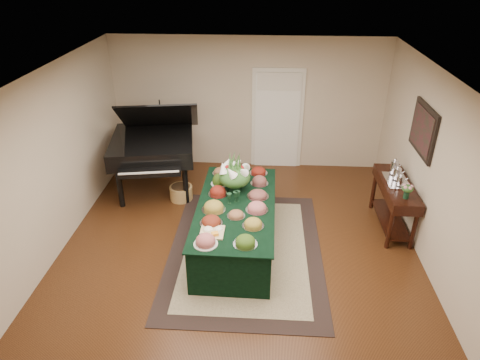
# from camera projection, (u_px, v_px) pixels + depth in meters

# --- Properties ---
(ground) EXTENTS (6.00, 6.00, 0.00)m
(ground) POSITION_uv_depth(u_px,v_px,m) (239.00, 248.00, 6.70)
(ground) COLOR black
(ground) RESTS_ON ground
(area_rug) EXTENTS (2.33, 3.27, 0.01)m
(area_rug) POSITION_uv_depth(u_px,v_px,m) (245.00, 250.00, 6.65)
(area_rug) COLOR black
(area_rug) RESTS_ON ground
(kitchen_doorway) EXTENTS (1.05, 0.07, 2.10)m
(kitchen_doorway) POSITION_uv_depth(u_px,v_px,m) (277.00, 120.00, 8.79)
(kitchen_doorway) COLOR silver
(kitchen_doorway) RESTS_ON ground
(buffet_table) EXTENTS (1.20, 2.49, 0.73)m
(buffet_table) POSITION_uv_depth(u_px,v_px,m) (236.00, 225.00, 6.62)
(buffet_table) COLOR black
(buffet_table) RESTS_ON ground
(food_platters) EXTENTS (0.99, 2.37, 0.14)m
(food_platters) POSITION_uv_depth(u_px,v_px,m) (235.00, 200.00, 6.46)
(food_platters) COLOR silver
(food_platters) RESTS_ON buffet_table
(cutting_board) EXTENTS (0.33, 0.33, 0.10)m
(cutting_board) POSITION_uv_depth(u_px,v_px,m) (212.00, 230.00, 5.81)
(cutting_board) COLOR tan
(cutting_board) RESTS_ON buffet_table
(green_goblets) EXTENTS (0.20, 0.15, 0.18)m
(green_goblets) POSITION_uv_depth(u_px,v_px,m) (234.00, 197.00, 6.47)
(green_goblets) COLOR black
(green_goblets) RESTS_ON buffet_table
(floral_centerpiece) EXTENTS (0.52, 0.52, 0.52)m
(floral_centerpiece) POSITION_uv_depth(u_px,v_px,m) (235.00, 173.00, 6.70)
(floral_centerpiece) COLOR black
(floral_centerpiece) RESTS_ON buffet_table
(grand_piano) EXTENTS (1.78, 1.99, 1.82)m
(grand_piano) POSITION_uv_depth(u_px,v_px,m) (153.00, 145.00, 7.96)
(grand_piano) COLOR black
(grand_piano) RESTS_ON ground
(wicker_basket) EXTENTS (0.42, 0.42, 0.26)m
(wicker_basket) POSITION_uv_depth(u_px,v_px,m) (181.00, 193.00, 7.96)
(wicker_basket) COLOR #A98044
(wicker_basket) RESTS_ON ground
(mahogany_sideboard) EXTENTS (0.45, 1.40, 0.84)m
(mahogany_sideboard) POSITION_uv_depth(u_px,v_px,m) (395.00, 193.00, 6.92)
(mahogany_sideboard) COLOR black
(mahogany_sideboard) RESTS_ON ground
(tea_service) EXTENTS (0.34, 0.58, 0.30)m
(tea_service) POSITION_uv_depth(u_px,v_px,m) (397.00, 173.00, 6.87)
(tea_service) COLOR silver
(tea_service) RESTS_ON mahogany_sideboard
(pink_bouquet) EXTENTS (0.19, 0.19, 0.24)m
(pink_bouquet) POSITION_uv_depth(u_px,v_px,m) (407.00, 189.00, 6.34)
(pink_bouquet) COLOR black
(pink_bouquet) RESTS_ON mahogany_sideboard
(wall_painting) EXTENTS (0.05, 0.95, 0.75)m
(wall_painting) POSITION_uv_depth(u_px,v_px,m) (423.00, 130.00, 6.38)
(wall_painting) COLOR black
(wall_painting) RESTS_ON ground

